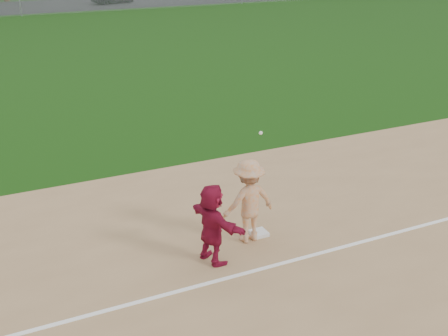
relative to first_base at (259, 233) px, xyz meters
name	(u,v)px	position (x,y,z in m)	size (l,w,h in m)	color
ground	(254,248)	(-0.36, -0.45, -0.06)	(160.00, 160.00, 0.00)	#143C0B
foul_line	(272,266)	(-0.36, -1.25, -0.04)	(60.00, 0.10, 0.01)	white
parking_asphalt	(13,8)	(-0.36, 45.55, -0.06)	(120.00, 10.00, 0.01)	black
first_base	(259,233)	(0.00, 0.00, 0.00)	(0.36, 0.36, 0.08)	silver
base_runner	(212,224)	(-1.37, -0.53, 0.81)	(1.58, 0.50, 1.70)	maroon
first_base_play	(248,201)	(-0.32, -0.08, 0.90)	(1.24, 0.74, 2.60)	#A7A7AA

